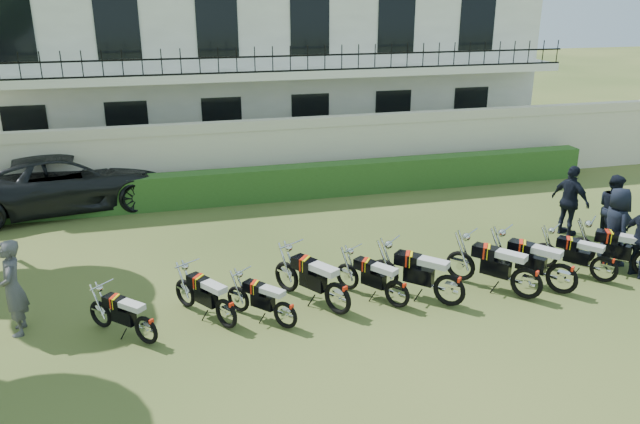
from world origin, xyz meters
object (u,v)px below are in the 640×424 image
at_px(motorcycle_8, 605,263).
at_px(motorcycle_6, 527,276).
at_px(inspector, 13,288).
at_px(motorcycle_2, 285,309).
at_px(motorcycle_7, 563,271).
at_px(suv, 67,181).
at_px(motorcycle_3, 338,291).
at_px(motorcycle_5, 450,283).
at_px(motorcycle_4, 397,287).
at_px(officer_3, 616,226).
at_px(motorcycle_1, 226,307).
at_px(officer_5, 570,201).
at_px(officer_4, 613,208).
at_px(motorcycle_0, 145,324).

bearing_deg(motorcycle_8, motorcycle_6, 149.34).
bearing_deg(inspector, motorcycle_2, 71.81).
bearing_deg(motorcycle_2, motorcycle_7, -42.39).
bearing_deg(suv, motorcycle_3, -154.21).
distance_m(motorcycle_5, motorcycle_8, 3.72).
xyz_separation_m(motorcycle_4, officer_3, (5.62, 0.81, 0.46)).
relative_size(motorcycle_8, inspector, 0.83).
height_order(motorcycle_1, officer_5, officer_5).
xyz_separation_m(motorcycle_2, motorcycle_4, (2.32, 0.24, 0.03)).
relative_size(motorcycle_7, officer_5, 0.94).
distance_m(motorcycle_5, officer_5, 5.48).
bearing_deg(officer_4, motorcycle_1, 110.88).
bearing_deg(motorcycle_3, officer_5, -11.93).
relative_size(motorcycle_4, officer_5, 0.83).
height_order(motorcycle_6, motorcycle_8, motorcycle_6).
bearing_deg(officer_5, officer_4, -145.28).
relative_size(motorcycle_1, motorcycle_8, 1.04).
distance_m(motorcycle_4, inspector, 7.20).
height_order(suv, officer_3, officer_3).
bearing_deg(motorcycle_4, motorcycle_6, -42.54).
distance_m(motorcycle_6, suv, 12.88).
distance_m(motorcycle_0, officer_5, 10.91).
height_order(motorcycle_4, officer_4, officer_4).
bearing_deg(motorcycle_5, officer_3, -31.66).
relative_size(motorcycle_5, inspector, 0.87).
bearing_deg(officer_5, motorcycle_2, 91.67).
bearing_deg(suv, motorcycle_2, -160.45).
height_order(motorcycle_0, motorcycle_6, motorcycle_6).
bearing_deg(motorcycle_4, suv, 95.18).
xyz_separation_m(inspector, officer_4, (13.64, 1.12, -0.05)).
distance_m(motorcycle_3, motorcycle_8, 5.97).
relative_size(motorcycle_6, suv, 0.29).
relative_size(motorcycle_1, motorcycle_5, 0.99).
height_order(motorcycle_4, officer_5, officer_5).
bearing_deg(motorcycle_1, inspector, 133.64).
height_order(motorcycle_7, inspector, inspector).
bearing_deg(inspector, motorcycle_8, 80.47).
distance_m(motorcycle_6, motorcycle_7, 0.84).
height_order(motorcycle_0, inspector, inspector).
xyz_separation_m(motorcycle_7, suv, (-10.55, 8.44, 0.29)).
bearing_deg(motorcycle_7, suv, 103.60).
height_order(suv, officer_4, officer_4).
xyz_separation_m(motorcycle_3, motorcycle_8, (5.97, -0.08, -0.06)).
bearing_deg(officer_5, motorcycle_1, 87.86).
bearing_deg(motorcycle_0, motorcycle_5, -45.79).
xyz_separation_m(motorcycle_0, suv, (-2.19, 8.29, 0.40)).
bearing_deg(motorcycle_3, motorcycle_0, 150.47).
bearing_deg(motorcycle_4, motorcycle_0, 146.23).
distance_m(motorcycle_5, officer_3, 4.72).
distance_m(suv, officer_4, 14.86).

